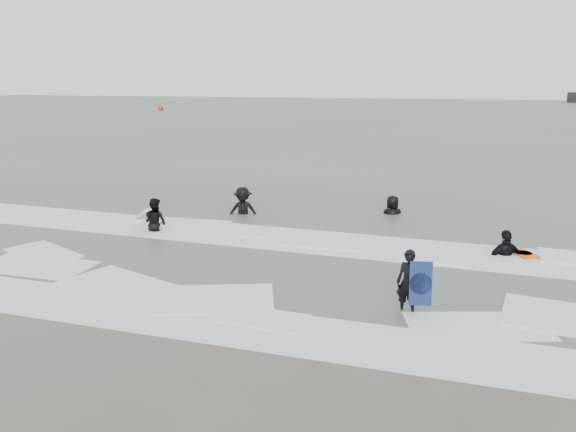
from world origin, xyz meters
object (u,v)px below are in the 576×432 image
(surfer_wading, at_px, (156,232))
(surfer_centre, at_px, (407,314))
(surfer_right_far, at_px, (392,215))
(buoy, at_px, (160,108))
(surfer_breaker, at_px, (243,216))
(surfer_right_near, at_px, (505,257))

(surfer_wading, bearing_deg, surfer_centre, 168.31)
(surfer_right_far, xyz_separation_m, buoy, (-50.76, 67.28, 0.42))
(surfer_breaker, distance_m, surfer_right_near, 9.76)
(surfer_wading, relative_size, surfer_breaker, 0.89)
(surfer_wading, bearing_deg, buoy, -45.13)
(surfer_centre, height_order, surfer_right_near, surfer_right_near)
(surfer_centre, bearing_deg, surfer_breaker, 147.10)
(surfer_centre, distance_m, surfer_wading, 10.11)
(surfer_right_near, bearing_deg, surfer_wading, -21.85)
(surfer_centre, relative_size, buoy, 0.92)
(surfer_centre, xyz_separation_m, buoy, (-52.48, 76.80, 0.42))
(surfer_breaker, height_order, surfer_right_far, surfer_breaker)
(surfer_centre, relative_size, surfer_right_near, 0.77)
(buoy, bearing_deg, surfer_wading, -59.09)
(surfer_centre, xyz_separation_m, surfer_right_near, (2.26, 5.19, 0.00))
(surfer_breaker, relative_size, buoy, 1.20)
(surfer_wading, xyz_separation_m, surfer_right_far, (7.39, 5.15, 0.00))
(surfer_centre, relative_size, surfer_breaker, 0.77)
(surfer_centre, xyz_separation_m, surfer_right_far, (-1.72, 9.53, 0.00))
(surfer_right_near, height_order, buoy, buoy)
(surfer_breaker, height_order, buoy, buoy)
(surfer_wading, height_order, buoy, buoy)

